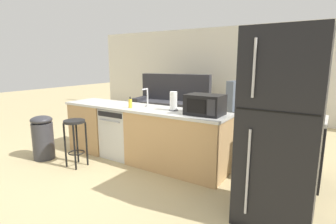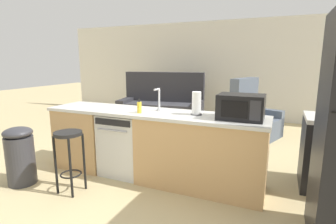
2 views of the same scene
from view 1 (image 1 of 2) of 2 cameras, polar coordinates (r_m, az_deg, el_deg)
name	(u,v)px [view 1 (image 1 of 2)]	position (r m, az deg, el deg)	size (l,w,h in m)	color
ground_plane	(135,158)	(4.57, -7.27, -9.91)	(24.00, 24.00, 0.00)	tan
wall_back	(235,73)	(7.86, 14.48, 8.30)	(10.00, 0.06, 2.60)	silver
kitchen_counter	(145,137)	(4.29, -4.94, -5.34)	(2.94, 0.66, 0.90)	tan
dishwasher	(123,132)	(4.60, -9.81, -4.34)	(0.58, 0.61, 0.84)	silver
stove_range	(292,148)	(4.01, 25.40, -7.13)	(0.76, 0.68, 0.90)	black
refrigerator	(281,129)	(2.82, 23.31, -3.44)	(0.72, 0.73, 1.93)	black
microwave	(205,105)	(3.63, 8.05, 1.61)	(0.50, 0.37, 0.28)	black
sink_faucet	(147,99)	(4.22, -4.61, 2.89)	(0.07, 0.18, 0.30)	silver
paper_towel_roll	(173,101)	(3.90, 1.20, 2.35)	(0.14, 0.14, 0.28)	#4C4C51
soap_bottle	(130,103)	(4.17, -8.21, 1.90)	(0.06, 0.06, 0.18)	yellow
kettle	(309,113)	(3.74, 28.37, -0.17)	(0.21, 0.17, 0.19)	red
bar_stool	(75,133)	(4.29, -19.57, -4.35)	(0.32, 0.32, 0.74)	black
trash_bin	(43,137)	(4.88, -25.59, -4.92)	(0.35, 0.35, 0.74)	#333338
couch	(173,106)	(7.28, 1.01, 1.28)	(2.11, 1.18, 1.27)	#2D2D33
armchair	(248,119)	(6.15, 16.94, -1.44)	(1.04, 1.07, 1.20)	#515B6B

